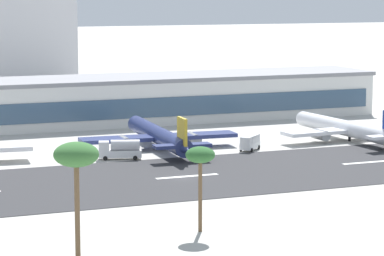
% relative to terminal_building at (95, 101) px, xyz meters
% --- Properties ---
extents(ground_plane, '(1400.00, 1400.00, 0.00)m').
position_rel_terminal_building_xyz_m(ground_plane, '(-4.82, -73.90, -5.86)').
color(ground_plane, '#B2AFA8').
extents(runway_strip, '(800.00, 37.86, 0.08)m').
position_rel_terminal_building_xyz_m(runway_strip, '(-4.82, -72.98, -5.82)').
color(runway_strip, '#2D2D30').
rests_on(runway_strip, ground_plane).
extents(runway_centreline_dash_4, '(12.00, 1.20, 0.01)m').
position_rel_terminal_building_xyz_m(runway_centreline_dash_4, '(-3.60, -72.98, -5.77)').
color(runway_centreline_dash_4, white).
rests_on(runway_centreline_dash_4, runway_strip).
extents(runway_centreline_dash_5, '(12.00, 1.20, 0.01)m').
position_rel_terminal_building_xyz_m(runway_centreline_dash_5, '(34.95, -72.98, -5.77)').
color(runway_centreline_dash_5, white).
rests_on(runway_centreline_dash_5, runway_strip).
extents(terminal_building, '(151.19, 22.48, 11.70)m').
position_rel_terminal_building_xyz_m(terminal_building, '(0.00, 0.00, 0.00)').
color(terminal_building, silver).
rests_on(terminal_building, ground_plane).
extents(airliner_gold_tail_gate_1, '(34.16, 42.24, 8.81)m').
position_rel_terminal_building_xyz_m(airliner_gold_tail_gate_1, '(1.87, -43.33, -3.05)').
color(airliner_gold_tail_gate_1, navy).
rests_on(airliner_gold_tail_gate_1, ground_plane).
extents(airliner_navy_tail_gate_2, '(31.99, 40.20, 8.39)m').
position_rel_terminal_building_xyz_m(airliner_navy_tail_gate_2, '(45.19, -48.10, -3.18)').
color(airliner_navy_tail_gate_2, white).
rests_on(airliner_navy_tail_gate_2, ground_plane).
extents(service_fuel_truck_0, '(8.89, 5.03, 3.95)m').
position_rel_terminal_building_xyz_m(service_fuel_truck_0, '(-9.53, -51.31, -3.83)').
color(service_fuel_truck_0, white).
rests_on(service_fuel_truck_0, ground_plane).
extents(service_box_truck_1, '(6.02, 5.86, 3.25)m').
position_rel_terminal_building_xyz_m(service_box_truck_1, '(19.10, -51.43, -4.07)').
color(service_box_truck_1, white).
rests_on(service_box_truck_1, ground_plane).
extents(palm_tree_0, '(4.15, 4.15, 12.07)m').
position_rel_terminal_building_xyz_m(palm_tree_0, '(-16.28, -110.26, 4.65)').
color(palm_tree_0, brown).
rests_on(palm_tree_0, ground_plane).
extents(palm_tree_3, '(5.74, 5.74, 14.77)m').
position_rel_terminal_building_xyz_m(palm_tree_3, '(-35.51, -116.30, 6.99)').
color(palm_tree_3, brown).
rests_on(palm_tree_3, ground_plane).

